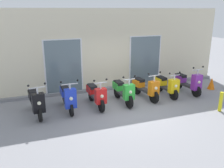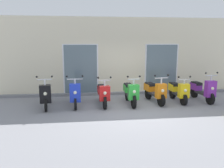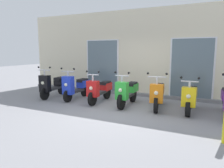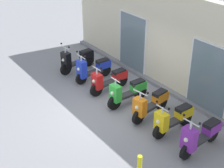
% 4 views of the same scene
% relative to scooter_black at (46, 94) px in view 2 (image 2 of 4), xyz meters
% --- Properties ---
extents(ground_plane, '(40.00, 40.00, 0.00)m').
position_rel_scooter_black_xyz_m(ground_plane, '(3.10, -0.71, -0.50)').
color(ground_plane, gray).
extents(storefront_facade, '(11.12, 0.50, 3.47)m').
position_rel_scooter_black_xyz_m(storefront_facade, '(3.10, 1.95, 1.17)').
color(storefront_facade, beige).
rests_on(storefront_facade, ground_plane).
extents(scooter_black, '(0.57, 1.64, 1.25)m').
position_rel_scooter_black_xyz_m(scooter_black, '(0.00, 0.00, 0.00)').
color(scooter_black, black).
rests_on(scooter_black, ground_plane).
extents(scooter_blue, '(0.61, 1.57, 1.24)m').
position_rel_scooter_black_xyz_m(scooter_blue, '(1.06, 0.06, -0.00)').
color(scooter_blue, black).
rests_on(scooter_blue, ground_plane).
extents(scooter_red, '(0.51, 1.63, 1.18)m').
position_rel_scooter_black_xyz_m(scooter_red, '(2.09, 0.08, -0.05)').
color(scooter_red, black).
rests_on(scooter_red, ground_plane).
extents(scooter_green, '(0.51, 1.62, 1.19)m').
position_rel_scooter_black_xyz_m(scooter_green, '(3.16, 0.06, -0.03)').
color(scooter_green, black).
rests_on(scooter_green, ground_plane).
extents(scooter_orange, '(0.65, 1.62, 1.20)m').
position_rel_scooter_black_xyz_m(scooter_orange, '(4.16, 0.18, -0.04)').
color(scooter_orange, black).
rests_on(scooter_orange, ground_plane).
extents(scooter_yellow, '(0.53, 1.52, 1.12)m').
position_rel_scooter_black_xyz_m(scooter_yellow, '(5.13, 0.18, -0.06)').
color(scooter_yellow, black).
rests_on(scooter_yellow, ground_plane).
extents(scooter_purple, '(0.56, 1.62, 1.26)m').
position_rel_scooter_black_xyz_m(scooter_purple, '(6.15, 0.16, -0.02)').
color(scooter_purple, black).
rests_on(scooter_purple, ground_plane).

